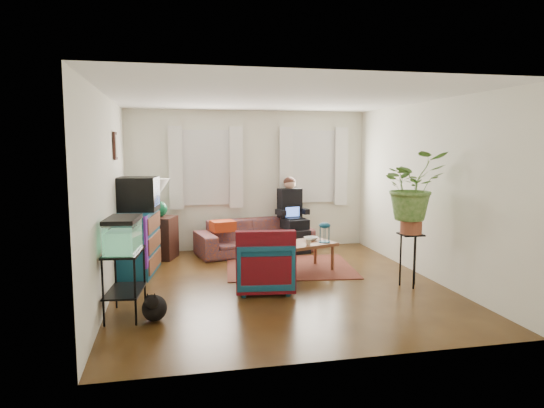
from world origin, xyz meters
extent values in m
cube|color=#4F2B14|center=(0.00, 0.00, 0.00)|extent=(4.50, 5.00, 0.01)
cube|color=white|center=(0.00, 0.00, 2.60)|extent=(4.50, 5.00, 0.01)
cube|color=silver|center=(0.00, 2.50, 1.30)|extent=(4.50, 0.01, 2.60)
cube|color=silver|center=(0.00, -2.50, 1.30)|extent=(4.50, 0.01, 2.60)
cube|color=silver|center=(-2.25, 0.00, 1.30)|extent=(0.01, 5.00, 2.60)
cube|color=silver|center=(2.25, 0.00, 1.30)|extent=(0.01, 5.00, 2.60)
cube|color=white|center=(-0.80, 2.48, 1.55)|extent=(1.08, 0.04, 1.38)
cube|color=white|center=(1.25, 2.48, 1.55)|extent=(1.08, 0.04, 1.38)
cube|color=white|center=(-0.80, 2.40, 1.55)|extent=(1.36, 0.06, 1.50)
cube|color=white|center=(1.25, 2.40, 1.55)|extent=(1.36, 0.06, 1.50)
cube|color=#3D2616|center=(-2.21, 0.85, 1.95)|extent=(0.04, 0.32, 0.40)
cube|color=brown|center=(0.39, 0.88, 0.01)|extent=(2.17, 1.82, 0.01)
imported|color=brown|center=(0.03, 2.05, 0.41)|extent=(2.21, 1.22, 0.82)
cube|color=#3A2816|center=(-1.65, 1.98, 0.37)|extent=(0.64, 0.64, 0.73)
cube|color=#116069|center=(-1.99, 1.03, 0.48)|extent=(0.69, 1.14, 0.96)
cube|color=black|center=(-1.95, 1.13, 1.22)|extent=(0.66, 0.62, 0.51)
cube|color=black|center=(-2.00, -0.90, 0.38)|extent=(0.46, 0.72, 0.76)
cube|color=#7FD899|center=(-2.00, -0.90, 0.96)|extent=(0.41, 0.66, 0.40)
ellipsoid|color=black|center=(-1.67, -1.12, 0.18)|extent=(0.33, 0.46, 0.36)
imported|color=#115C68|center=(-0.24, -0.22, 0.39)|extent=(0.83, 0.78, 0.77)
cube|color=#9E0A0A|center=(-0.28, -0.52, 0.55)|extent=(0.79, 0.27, 0.64)
cube|color=brown|center=(0.47, 0.61, 0.23)|extent=(1.23, 0.91, 0.45)
imported|color=white|center=(0.27, 0.43, 0.50)|extent=(0.16, 0.16, 0.10)
imported|color=beige|center=(0.58, 0.45, 0.50)|extent=(0.13, 0.13, 0.09)
imported|color=white|center=(0.72, 0.80, 0.48)|extent=(0.27, 0.27, 0.05)
cylinder|color=#B21414|center=(0.14, 0.65, 0.47)|extent=(0.43, 0.43, 0.04)
cube|color=black|center=(1.77, -0.48, 0.37)|extent=(0.32, 0.32, 0.75)
imported|color=#599947|center=(1.77, -0.48, 1.26)|extent=(0.87, 0.76, 0.95)
camera|label=1|loc=(-1.48, -6.52, 1.96)|focal=32.00mm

